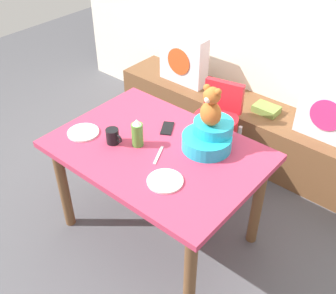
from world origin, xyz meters
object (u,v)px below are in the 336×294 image
pillow_floral_left (184,59)px  book_stack (266,109)px  teddy_bear (211,107)px  infant_seat_teal (209,137)px  dining_table (158,162)px  ketchup_bottle (137,133)px  coffee_mug (113,136)px  highchair (216,120)px  dinner_plate_far (165,181)px  dinner_plate_near (83,132)px  cell_phone (167,128)px  pillow_floral_right (330,111)px

pillow_floral_left → book_stack: 0.86m
teddy_bear → infant_seat_teal: bearing=90.0°
dining_table → ketchup_bottle: size_ratio=6.82×
book_stack → coffee_mug: bearing=-105.0°
pillow_floral_left → coffee_mug: (0.48, -1.31, 0.11)m
book_stack → highchair: size_ratio=0.25×
infant_seat_teal → teddy_bear: teddy_bear is taller
infant_seat_teal → dinner_plate_far: bearing=-88.9°
infant_seat_teal → dinner_plate_near: infant_seat_teal is taller
highchair → cell_phone: bearing=-91.0°
book_stack → infant_seat_teal: size_ratio=0.61×
book_stack → infant_seat_teal: (0.11, -0.98, 0.32)m
dining_table → cell_phone: 0.24m
highchair → dinner_plate_near: highchair is taller
book_stack → ketchup_bottle: size_ratio=1.08×
pillow_floral_right → teddy_bear: 1.09m
infant_seat_teal → dinner_plate_near: bearing=-149.8°
ketchup_bottle → coffee_mug: 0.16m
pillow_floral_right → infant_seat_teal: bearing=-111.7°
ketchup_bottle → pillow_floral_right: bearing=59.7°
highchair → teddy_bear: size_ratio=3.16×
dinner_plate_near → teddy_bear: bearing=30.2°
pillow_floral_left → infant_seat_teal: same height
ketchup_bottle → coffee_mug: size_ratio=1.54×
book_stack → highchair: 0.48m
teddy_bear → coffee_mug: size_ratio=2.08×
infant_seat_teal → dinner_plate_near: 0.79m
pillow_floral_left → teddy_bear: (0.95, -0.96, 0.34)m
pillow_floral_left → dining_table: 1.38m
dining_table → cell_phone: size_ratio=8.76×
teddy_bear → ketchup_bottle: teddy_bear is taller
dining_table → coffee_mug: bearing=-151.6°
teddy_bear → dinner_plate_near: 0.84m
highchair → ketchup_bottle: size_ratio=4.27×
book_stack → coffee_mug: 1.41m
book_stack → infant_seat_teal: infant_seat_teal is taller
infant_seat_teal → teddy_bear: size_ratio=1.32×
ketchup_bottle → cell_phone: (0.03, 0.25, -0.08)m
pillow_floral_right → dinner_plate_near: pillow_floral_right is taller
pillow_floral_right → dinner_plate_near: 1.73m
book_stack → dinner_plate_near: size_ratio=1.00×
dining_table → dinner_plate_far: size_ratio=6.30×
dinner_plate_near → pillow_floral_left: bearing=101.0°
pillow_floral_right → dining_table: pillow_floral_right is taller
teddy_bear → pillow_floral_right: bearing=68.3°
teddy_bear → book_stack: bearing=96.5°
pillow_floral_right → dinner_plate_far: (-0.37, -1.37, 0.07)m
dining_table → dinner_plate_near: size_ratio=6.30×
pillow_floral_left → pillow_floral_right: bearing=0.0°
highchair → ketchup_bottle: (-0.04, -0.81, 0.31)m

